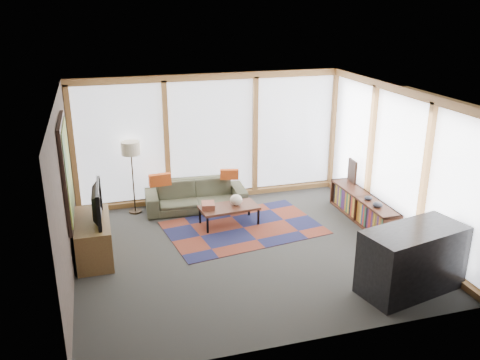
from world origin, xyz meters
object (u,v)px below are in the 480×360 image
object	(u,v)px
bookshelf	(363,208)
coffee_table	(229,215)
floor_lamp	(133,178)
tv_console	(94,238)
sofa	(196,196)
bar_counter	(412,260)
television	(93,203)

from	to	relation	value
bookshelf	coffee_table	bearing A→B (deg)	167.23
floor_lamp	tv_console	xyz separation A→B (m)	(-0.79, -1.66, -0.39)
coffee_table	sofa	bearing A→B (deg)	116.44
floor_lamp	coffee_table	xyz separation A→B (m)	(1.62, -1.07, -0.54)
floor_lamp	coffee_table	distance (m)	2.01
floor_lamp	bar_counter	size ratio (longest dim) A/B	0.95
sofa	bookshelf	size ratio (longest dim) A/B	0.97
bar_counter	tv_console	bearing A→B (deg)	139.72
floor_lamp	coffee_table	size ratio (longest dim) A/B	1.34
tv_console	bookshelf	bearing A→B (deg)	0.46
coffee_table	bookshelf	size ratio (longest dim) A/B	0.53
bar_counter	coffee_table	bearing A→B (deg)	111.16
coffee_table	tv_console	size ratio (longest dim) A/B	0.82
sofa	television	distance (m)	2.53
floor_lamp	bar_counter	bearing A→B (deg)	-48.18
coffee_table	television	bearing A→B (deg)	-165.30
tv_console	bar_counter	size ratio (longest dim) A/B	0.87
sofa	tv_console	bearing A→B (deg)	-139.97
bookshelf	television	bearing A→B (deg)	-179.20
tv_console	television	world-z (taller)	television
sofa	bar_counter	xyz separation A→B (m)	(2.35, -3.77, 0.19)
tv_console	bar_counter	xyz separation A→B (m)	(4.32, -2.29, 0.15)
floor_lamp	bookshelf	distance (m)	4.40
sofa	bookshelf	xyz separation A→B (m)	(2.89, -1.44, -0.03)
coffee_table	bar_counter	bearing A→B (deg)	-56.45
floor_lamp	tv_console	distance (m)	1.88
tv_console	floor_lamp	bearing A→B (deg)	64.55
coffee_table	bookshelf	xyz separation A→B (m)	(2.45, -0.55, 0.07)
sofa	coffee_table	size ratio (longest dim) A/B	1.84
tv_console	television	xyz separation A→B (m)	(0.04, -0.03, 0.61)
television	bar_counter	distance (m)	4.86
bookshelf	tv_console	xyz separation A→B (m)	(-4.86, -0.04, 0.07)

